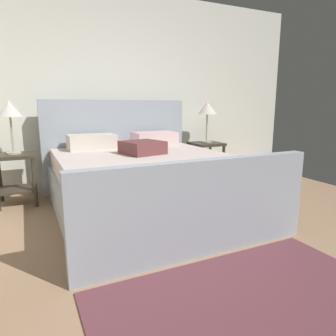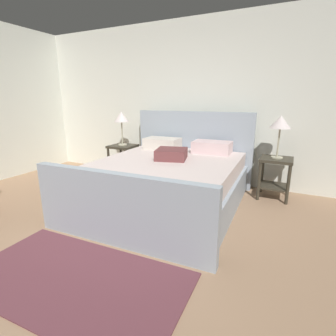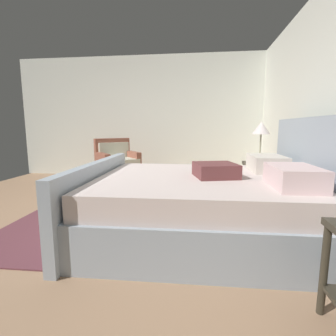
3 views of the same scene
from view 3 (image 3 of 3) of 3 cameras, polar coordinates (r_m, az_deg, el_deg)
name	(u,v)px [view 3 (image 3 of 3)]	position (r m, az deg, el deg)	size (l,w,h in m)	color
ground_plane	(78,223)	(3.34, -19.11, -11.35)	(6.09, 5.47, 0.02)	#A58060
wall_side_left	(139,118)	(6.07, -6.49, 10.99)	(0.12, 5.59, 2.69)	white
bed	(205,202)	(2.76, 8.07, -7.43)	(2.03, 2.36, 1.22)	#A1AEBC
nightstand_left	(259,176)	(4.11, 19.34, -1.64)	(0.44, 0.44, 0.60)	#363125
table_lamp_left	(261,130)	(4.04, 19.84, 7.97)	(0.26, 0.26, 0.61)	#B7B293
armchair	(117,167)	(5.26, -11.11, 0.31)	(1.02, 1.02, 0.90)	#935441
area_rug	(51,225)	(3.34, -24.36, -11.40)	(1.84, 0.97, 0.01)	brown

